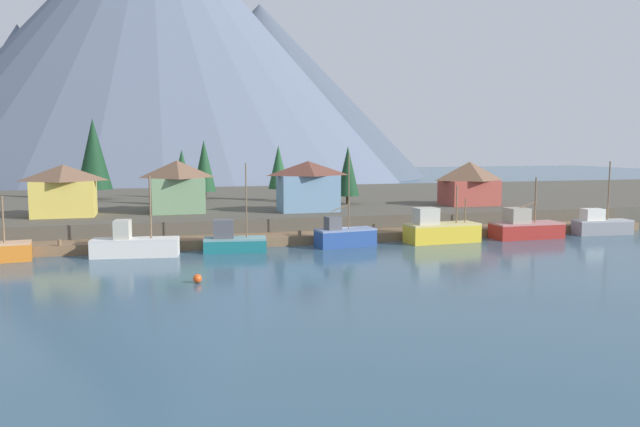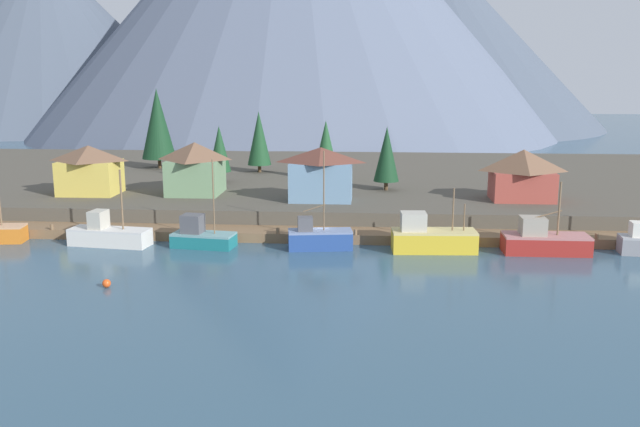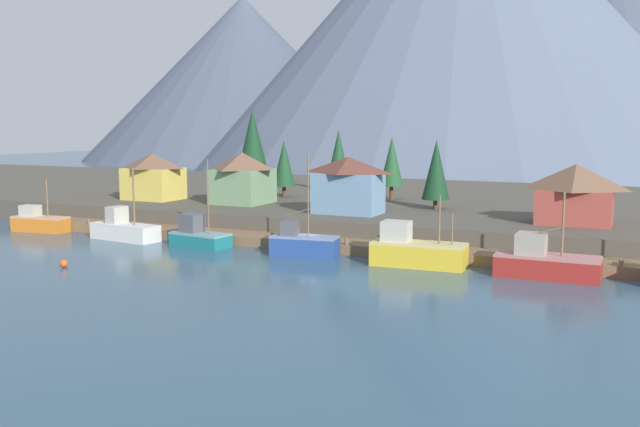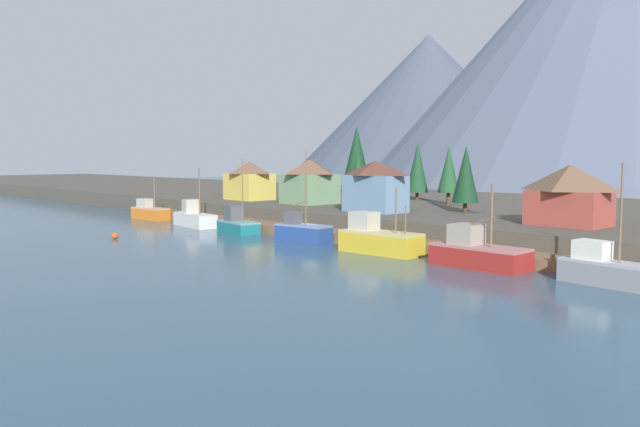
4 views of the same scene
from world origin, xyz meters
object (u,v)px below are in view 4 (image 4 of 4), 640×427
(fishing_boat_yellow, at_px, (378,239))
(conifer_mid_right, at_px, (417,167))
(fishing_boat_grey, at_px, (607,269))
(channel_buoy, at_px, (115,236))
(conifer_near_right, at_px, (449,170))
(fishing_boat_red, at_px, (477,253))
(house_yellow, at_px, (249,180))
(conifer_near_left, at_px, (466,174))
(conifer_back_left, at_px, (358,171))
(house_blue, at_px, (375,186))
(conifer_mid_left, at_px, (356,156))
(fishing_boat_teal, at_px, (237,224))
(house_red, at_px, (569,194))
(fishing_boat_white, at_px, (194,218))
(house_green, at_px, (310,181))
(fishing_boat_orange, at_px, (150,212))
(fishing_boat_blue, at_px, (302,232))

(fishing_boat_yellow, distance_m, conifer_mid_right, 41.99)
(fishing_boat_grey, height_order, channel_buoy, fishing_boat_grey)
(conifer_near_right, bearing_deg, fishing_boat_red, -50.87)
(fishing_boat_yellow, distance_m, fishing_boat_grey, 21.49)
(fishing_boat_red, xyz_separation_m, conifer_mid_right, (-33.49, 34.67, 6.36))
(house_yellow, relative_size, conifer_mid_right, 0.79)
(conifer_near_left, bearing_deg, channel_buoy, -124.53)
(fishing_boat_yellow, xyz_separation_m, fishing_boat_red, (10.88, 0.16, -0.11))
(conifer_back_left, bearing_deg, house_blue, -40.41)
(house_yellow, height_order, conifer_mid_left, conifer_mid_left)
(fishing_boat_teal, height_order, house_red, fishing_boat_teal)
(fishing_boat_yellow, relative_size, fishing_boat_grey, 0.95)
(fishing_boat_teal, bearing_deg, channel_buoy, -100.76)
(conifer_near_right, bearing_deg, fishing_boat_grey, -39.89)
(conifer_mid_left, distance_m, conifer_mid_right, 16.61)
(conifer_back_left, bearing_deg, house_yellow, -143.93)
(fishing_boat_red, height_order, conifer_mid_left, conifer_mid_left)
(fishing_boat_white, relative_size, conifer_mid_right, 0.93)
(conifer_mid_left, bearing_deg, house_yellow, -94.05)
(fishing_boat_white, xyz_separation_m, fishing_boat_teal, (9.56, 0.06, -0.02))
(fishing_boat_grey, bearing_deg, house_blue, 164.57)
(conifer_mid_right, bearing_deg, fishing_boat_red, -45.99)
(house_red, bearing_deg, house_yellow, 179.75)
(house_blue, relative_size, conifer_near_left, 0.94)
(house_green, height_order, channel_buoy, house_green)
(fishing_boat_red, relative_size, conifer_near_left, 1.01)
(fishing_boat_orange, bearing_deg, fishing_boat_red, -6.75)
(house_blue, relative_size, house_red, 1.02)
(house_blue, bearing_deg, fishing_boat_yellow, -47.20)
(house_green, distance_m, conifer_mid_right, 19.36)
(fishing_boat_teal, relative_size, conifer_mid_right, 0.99)
(fishing_boat_orange, xyz_separation_m, fishing_boat_red, (56.14, -0.13, 0.12))
(conifer_near_right, bearing_deg, conifer_back_left, -166.67)
(fishing_boat_orange, xyz_separation_m, conifer_near_left, (41.22, 20.24, 6.00))
(fishing_boat_yellow, bearing_deg, conifer_mid_right, 119.83)
(conifer_near_left, distance_m, channel_buoy, 41.97)
(conifer_near_left, distance_m, conifer_mid_right, 23.44)
(house_yellow, relative_size, conifer_near_right, 0.87)
(fishing_boat_white, bearing_deg, fishing_boat_yellow, 7.44)
(house_yellow, bearing_deg, fishing_boat_yellow, -20.42)
(house_yellow, relative_size, house_green, 1.06)
(house_blue, xyz_separation_m, conifer_near_left, (7.75, 7.79, 1.41))
(fishing_boat_white, bearing_deg, fishing_boat_red, 7.63)
(fishing_boat_blue, xyz_separation_m, house_yellow, (-29.37, 14.94, 4.44))
(conifer_mid_right, bearing_deg, conifer_near_left, -37.60)
(house_blue, bearing_deg, channel_buoy, -120.85)
(fishing_boat_yellow, xyz_separation_m, conifer_near_left, (-4.05, 20.53, 5.77))
(conifer_mid_left, bearing_deg, house_red, -24.55)
(fishing_boat_white, height_order, conifer_near_right, conifer_near_right)
(fishing_boat_red, height_order, channel_buoy, fishing_boat_red)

